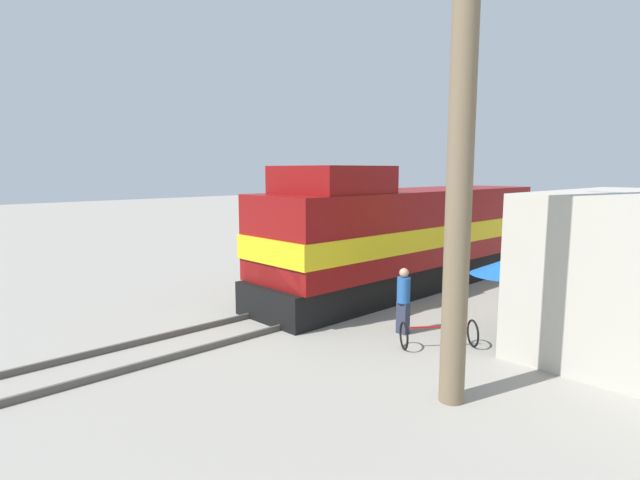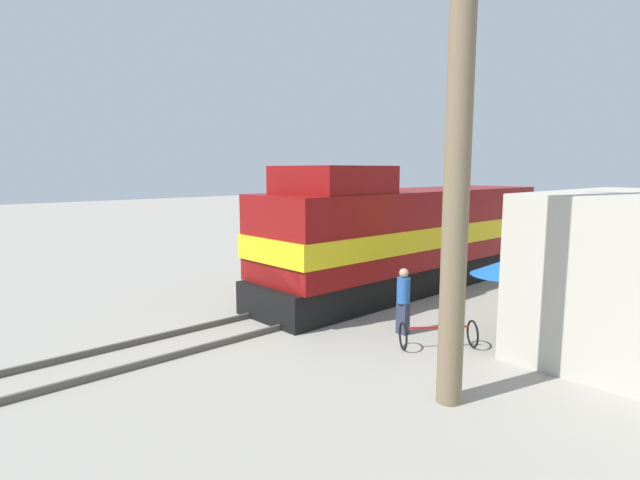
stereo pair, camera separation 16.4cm
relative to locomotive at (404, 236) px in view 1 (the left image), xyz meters
name	(u,v)px [view 1 (the left image)]	position (x,y,z in m)	size (l,w,h in m)	color
ground_plane	(334,306)	(0.00, -3.44, -1.88)	(120.00, 120.00, 0.00)	gray
rail_near	(319,299)	(-0.72, -3.44, -1.80)	(0.08, 39.56, 0.15)	#4C4742
rail_far	(351,308)	(0.72, -3.44, -1.80)	(0.08, 39.56, 0.15)	#4C4742
locomotive	(404,236)	(0.00, 0.00, 0.00)	(2.98, 13.06, 4.31)	black
utility_pole	(463,95)	(6.04, -6.42, 3.56)	(1.80, 0.45, 10.77)	#726047
vendor_umbrella	(507,267)	(4.87, -2.08, -0.13)	(1.85, 1.85, 1.96)	#4C4C4C
billboard_sign	(556,230)	(5.08, 0.35, 0.63)	(2.41, 0.12, 3.35)	#595959
shrub_cluster	(524,329)	(5.81, -3.02, -1.33)	(1.09, 1.09, 1.09)	#236028
person_bystander	(403,298)	(3.09, -4.02, -0.94)	(0.34, 0.34, 1.72)	#2D3347
bicycle	(439,334)	(4.33, -4.26, -1.53)	(1.57, 1.78, 0.66)	black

